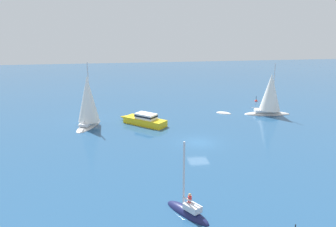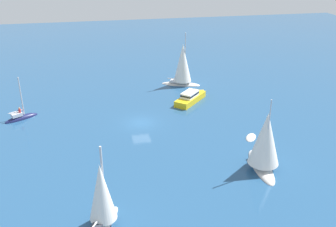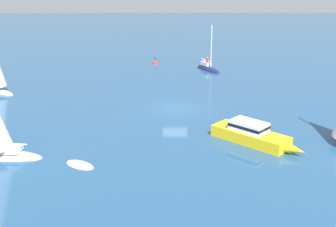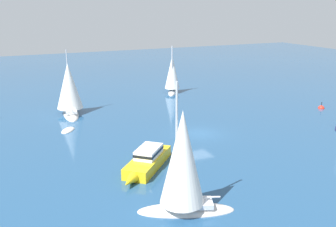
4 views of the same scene
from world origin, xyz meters
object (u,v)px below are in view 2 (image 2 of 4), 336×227
object	(u,v)px
dinghy	(251,138)
ketch	(102,198)
sloop	(182,66)
powerboat	(191,97)
sailboat_1	(21,118)
sailboat	(265,144)

from	to	relation	value
dinghy	ketch	bearing A→B (deg)	157.50
ketch	sloop	distance (m)	37.30
ketch	dinghy	distance (m)	23.11
powerboat	sloop	size ratio (longest dim) A/B	0.73
ketch	sailboat_1	world-z (taller)	ketch
sailboat	ketch	bearing A→B (deg)	-64.79
ketch	sailboat_1	size ratio (longest dim) A/B	1.21
ketch	dinghy	world-z (taller)	ketch
dinghy	sloop	size ratio (longest dim) A/B	0.29
ketch	sailboat_1	xyz separation A→B (m)	(10.36, -24.62, -2.64)
sloop	dinghy	bearing A→B (deg)	-58.10
sloop	sailboat_1	bearing A→B (deg)	-138.15
dinghy	powerboat	distance (m)	14.13
sailboat_1	sloop	bearing A→B (deg)	-11.50
ketch	sailboat_1	distance (m)	26.84
sailboat	sailboat_1	distance (m)	33.71
sailboat_1	ketch	bearing A→B (deg)	-98.84
ketch	dinghy	size ratio (longest dim) A/B	2.91
powerboat	dinghy	bearing A→B (deg)	-119.52
sailboat	powerboat	bearing A→B (deg)	-165.72
sailboat_1	dinghy	bearing A→B (deg)	-53.67
dinghy	sloop	bearing A→B (deg)	44.06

